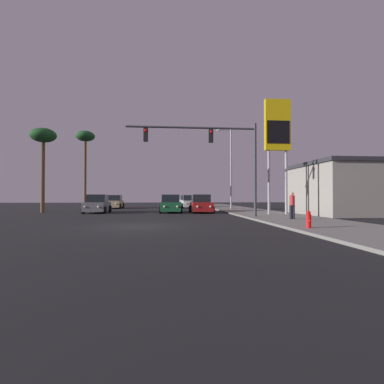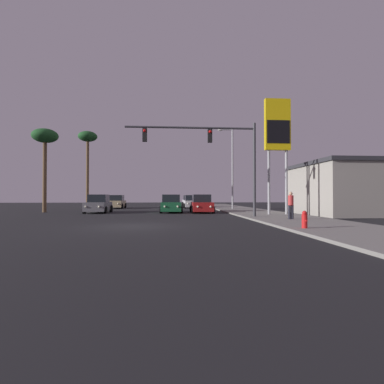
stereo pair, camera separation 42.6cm
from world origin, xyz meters
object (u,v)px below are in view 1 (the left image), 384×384
object	(u,v)px
traffic_light_mast	(217,149)
fire_hydrant	(308,220)
street_lamp	(230,164)
car_silver	(186,201)
car_grey	(97,205)
pedestrian_on_sidewalk	(292,204)
car_green	(171,204)
palm_tree_near	(43,139)
gas_station_sign	(277,131)
car_tan	(114,202)
car_white	(189,202)
car_red	(201,204)
palm_tree_mid	(85,141)

from	to	relation	value
traffic_light_mast	fire_hydrant	size ratio (longest dim) A/B	11.84
street_lamp	car_silver	bearing A→B (deg)	104.83
car_grey	pedestrian_on_sidewalk	world-z (taller)	pedestrian_on_sidewalk
car_green	traffic_light_mast	world-z (taller)	traffic_light_mast
fire_hydrant	pedestrian_on_sidewalk	world-z (taller)	pedestrian_on_sidewalk
car_green	pedestrian_on_sidewalk	distance (m)	12.59
palm_tree_near	pedestrian_on_sidewalk	bearing A→B (deg)	-30.91
car_green	gas_station_sign	size ratio (longest dim) A/B	0.48
car_silver	car_tan	bearing A→B (deg)	41.93
pedestrian_on_sidewalk	car_white	bearing A→B (deg)	102.29
car_red	gas_station_sign	xyz separation A→B (m)	(5.45, -4.86, 5.86)
car_grey	palm_tree_near	world-z (taller)	palm_tree_near
car_white	palm_tree_mid	world-z (taller)	palm_tree_mid
palm_tree_mid	car_white	bearing A→B (deg)	-1.53
car_green	palm_tree_mid	world-z (taller)	palm_tree_mid
car_silver	palm_tree_near	world-z (taller)	palm_tree_near
car_grey	car_green	world-z (taller)	same
palm_tree_near	car_tan	bearing A→B (deg)	61.45
car_tan	car_grey	bearing A→B (deg)	90.94
car_tan	fire_hydrant	bearing A→B (deg)	115.91
car_green	traffic_light_mast	distance (m)	9.19
car_silver	palm_tree_near	size ratio (longest dim) A/B	0.55
car_white	street_lamp	size ratio (longest dim) A/B	0.48
car_green	fire_hydrant	xyz separation A→B (m)	(5.78, -15.34, -0.27)
car_white	palm_tree_mid	size ratio (longest dim) A/B	0.44
car_green	car_red	xyz separation A→B (m)	(2.81, -0.45, 0.00)
traffic_light_mast	gas_station_sign	bearing A→B (deg)	24.34
car_silver	fire_hydrant	world-z (taller)	car_silver
car_green	palm_tree_mid	xyz separation A→B (m)	(-10.71, 11.23, 7.85)
car_green	car_red	world-z (taller)	same
gas_station_sign	car_tan	bearing A→B (deg)	133.71
car_white	car_tan	size ratio (longest dim) A/B	1.00
car_white	street_lamp	xyz separation A→B (m)	(4.08, -5.93, 4.36)
palm_tree_mid	street_lamp	bearing A→B (deg)	-19.83
street_lamp	traffic_light_mast	bearing A→B (deg)	-106.15
palm_tree_near	palm_tree_mid	bearing A→B (deg)	82.81
car_red	fire_hydrant	xyz separation A→B (m)	(2.96, -14.89, -0.27)
gas_station_sign	fire_hydrant	world-z (taller)	gas_station_sign
car_white	gas_station_sign	bearing A→B (deg)	108.33
pedestrian_on_sidewalk	street_lamp	bearing A→B (deg)	91.99
gas_station_sign	fire_hydrant	size ratio (longest dim) A/B	11.84
traffic_light_mast	pedestrian_on_sidewalk	xyz separation A→B (m)	(4.18, -2.63, -3.78)
car_green	gas_station_sign	distance (m)	11.43
car_green	car_silver	bearing A→B (deg)	-97.21
car_tan	fire_hydrant	distance (m)	28.83
car_green	gas_station_sign	xyz separation A→B (m)	(8.26, -5.31, 5.86)
palm_tree_mid	palm_tree_near	distance (m)	10.23
car_red	gas_station_sign	distance (m)	9.36
traffic_light_mast	street_lamp	bearing A→B (deg)	73.85
car_white	car_red	size ratio (longest dim) A/B	1.00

